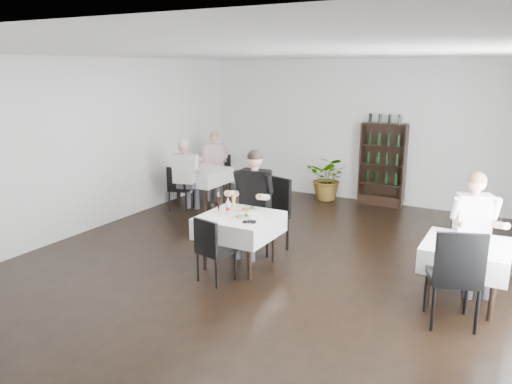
% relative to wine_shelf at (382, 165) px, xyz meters
% --- Properties ---
extents(room_shell, '(9.00, 9.00, 9.00)m').
position_rel_wine_shelf_xyz_m(room_shell, '(-0.60, -4.31, 0.65)').
color(room_shell, black).
rests_on(room_shell, ground).
extents(wine_shelf, '(0.90, 0.28, 1.75)m').
position_rel_wine_shelf_xyz_m(wine_shelf, '(0.00, 0.00, 0.00)').
color(wine_shelf, black).
rests_on(wine_shelf, ground).
extents(main_table, '(1.03, 1.03, 0.77)m').
position_rel_wine_shelf_xyz_m(main_table, '(-0.90, -4.31, -0.23)').
color(main_table, black).
rests_on(main_table, ground).
extents(left_table, '(0.98, 0.98, 0.77)m').
position_rel_wine_shelf_xyz_m(left_table, '(-3.30, -1.81, -0.23)').
color(left_table, black).
rests_on(left_table, ground).
extents(right_table, '(0.98, 0.98, 0.77)m').
position_rel_wine_shelf_xyz_m(right_table, '(2.10, -4.01, -0.23)').
color(right_table, black).
rests_on(right_table, ground).
extents(potted_tree, '(0.89, 0.77, 0.98)m').
position_rel_wine_shelf_xyz_m(potted_tree, '(-1.11, -0.16, -0.36)').
color(potted_tree, '#2C581E').
rests_on(potted_tree, ground).
extents(main_chair_far, '(0.66, 0.67, 1.15)m').
position_rel_wine_shelf_xyz_m(main_chair_far, '(-0.82, -3.46, -0.19)').
color(main_chair_far, black).
rests_on(main_chair_far, ground).
extents(main_chair_near, '(0.49, 0.50, 0.90)m').
position_rel_wine_shelf_xyz_m(main_chair_near, '(-0.93, -4.99, -0.33)').
color(main_chair_near, black).
rests_on(main_chair_near, ground).
extents(left_chair_far, '(0.57, 0.58, 0.96)m').
position_rel_wine_shelf_xyz_m(left_chair_far, '(-3.24, -1.20, -0.30)').
color(left_chair_far, black).
rests_on(left_chair_far, ground).
extents(left_chair_near, '(0.49, 0.50, 0.91)m').
position_rel_wine_shelf_xyz_m(left_chair_near, '(-3.43, -2.41, -0.33)').
color(left_chair_near, black).
rests_on(left_chair_near, ground).
extents(right_chair_far, '(0.50, 0.51, 0.89)m').
position_rel_wine_shelf_xyz_m(right_chair_far, '(1.98, -3.39, -0.34)').
color(right_chair_far, black).
rests_on(right_chair_far, ground).
extents(right_chair_near, '(0.67, 0.67, 1.15)m').
position_rel_wine_shelf_xyz_m(right_chair_near, '(2.07, -4.71, -0.19)').
color(right_chair_near, black).
rests_on(right_chair_near, ground).
extents(diner_main, '(0.63, 0.64, 1.62)m').
position_rel_wine_shelf_xyz_m(diner_main, '(-0.99, -3.76, 0.09)').
color(diner_main, '#3D3C43').
rests_on(diner_main, ground).
extents(diner_left_far, '(0.66, 0.69, 1.48)m').
position_rel_wine_shelf_xyz_m(diner_left_far, '(-3.37, -1.21, 0.01)').
color(diner_left_far, '#3D3C43').
rests_on(diner_left_far, ground).
extents(diner_left_near, '(0.61, 0.64, 1.47)m').
position_rel_wine_shelf_xyz_m(diner_left_near, '(-3.24, -2.43, 0.01)').
color(diner_left_near, '#3D3C43').
rests_on(diner_left_near, ground).
extents(diner_right_far, '(0.70, 0.73, 1.55)m').
position_rel_wine_shelf_xyz_m(diner_right_far, '(2.12, -3.53, 0.05)').
color(diner_right_far, '#3D3C43').
rests_on(diner_right_far, ground).
extents(plate_far, '(0.27, 0.27, 0.07)m').
position_rel_wine_shelf_xyz_m(plate_far, '(-0.89, -4.07, -0.06)').
color(plate_far, white).
rests_on(plate_far, main_table).
extents(plate_near, '(0.28, 0.28, 0.07)m').
position_rel_wine_shelf_xyz_m(plate_near, '(-0.80, -4.42, -0.06)').
color(plate_near, white).
rests_on(plate_near, main_table).
extents(pilsner_dark, '(0.07, 0.07, 0.31)m').
position_rel_wine_shelf_xyz_m(pilsner_dark, '(-1.21, -4.38, 0.05)').
color(pilsner_dark, black).
rests_on(pilsner_dark, main_table).
extents(pilsner_lager, '(0.08, 0.08, 0.33)m').
position_rel_wine_shelf_xyz_m(pilsner_lager, '(-1.05, -4.22, 0.06)').
color(pilsner_lager, gold).
rests_on(pilsner_lager, main_table).
extents(coke_bottle, '(0.06, 0.06, 0.24)m').
position_rel_wine_shelf_xyz_m(coke_bottle, '(-1.07, -4.35, 0.02)').
color(coke_bottle, silver).
rests_on(coke_bottle, main_table).
extents(napkin_cutlery, '(0.22, 0.20, 0.02)m').
position_rel_wine_shelf_xyz_m(napkin_cutlery, '(-0.61, -4.53, -0.07)').
color(napkin_cutlery, black).
rests_on(napkin_cutlery, main_table).
extents(pepper_mill, '(0.04, 0.04, 0.09)m').
position_rel_wine_shelf_xyz_m(pepper_mill, '(2.18, -4.05, -0.03)').
color(pepper_mill, black).
rests_on(pepper_mill, right_table).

